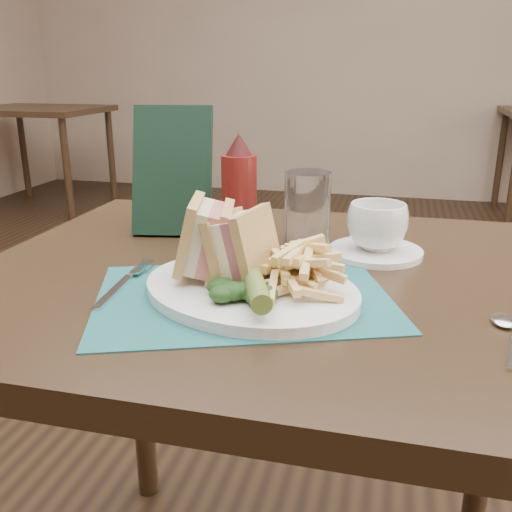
{
  "coord_description": "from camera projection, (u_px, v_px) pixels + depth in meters",
  "views": [
    {
      "loc": [
        0.17,
        -1.28,
        1.04
      ],
      "look_at": [
        -0.01,
        -0.58,
        0.8
      ],
      "focal_mm": 40.0,
      "sensor_mm": 36.0,
      "label": 1
    }
  ],
  "objects": [
    {
      "name": "table_bg_left",
      "position": [
        43.0,
        159.0,
        4.24
      ],
      "size": [
        0.9,
        0.75,
        0.75
      ],
      "primitive_type": null,
      "color": "black",
      "rests_on": "ground"
    },
    {
      "name": "plate",
      "position": [
        250.0,
        290.0,
        0.75
      ],
      "size": [
        0.37,
        0.34,
        0.01
      ],
      "primitive_type": null,
      "rotation": [
        0.0,
        0.0,
        -0.41
      ],
      "color": "white",
      "rests_on": "placemat"
    },
    {
      "name": "sandwich_half_a",
      "position": [
        189.0,
        237.0,
        0.77
      ],
      "size": [
        0.1,
        0.12,
        0.11
      ],
      "primitive_type": null,
      "rotation": [
        0.0,
        0.24,
        0.23
      ],
      "color": "tan",
      "rests_on": "plate"
    },
    {
      "name": "ketchup_bottle",
      "position": [
        239.0,
        189.0,
        0.96
      ],
      "size": [
        0.08,
        0.08,
        0.19
      ],
      "primitive_type": null,
      "rotation": [
        0.0,
        0.0,
        -0.4
      ],
      "color": "#5E1310",
      "rests_on": "table_main"
    },
    {
      "name": "pickle_spear",
      "position": [
        256.0,
        287.0,
        0.68
      ],
      "size": [
        0.06,
        0.12,
        0.03
      ],
      "primitive_type": "cylinder",
      "rotation": [
        1.54,
        0.0,
        0.35
      ],
      "color": "#526B29",
      "rests_on": "plate"
    },
    {
      "name": "check_presenter",
      "position": [
        172.0,
        171.0,
        1.01
      ],
      "size": [
        0.15,
        0.11,
        0.22
      ],
      "primitive_type": "cube",
      "rotation": [
        -0.31,
        0.0,
        0.19
      ],
      "color": "black",
      "rests_on": "table_main"
    },
    {
      "name": "saucer",
      "position": [
        375.0,
        252.0,
        0.92
      ],
      "size": [
        0.18,
        0.18,
        0.01
      ],
      "primitive_type": "cylinder",
      "rotation": [
        0.0,
        0.0,
        -0.27
      ],
      "color": "white",
      "rests_on": "table_main"
    },
    {
      "name": "fork",
      "position": [
        124.0,
        280.0,
        0.79
      ],
      "size": [
        0.05,
        0.17,
        0.01
      ],
      "primitive_type": null,
      "rotation": [
        0.0,
        0.0,
        0.09
      ],
      "color": "silver",
      "rests_on": "placemat"
    },
    {
      "name": "table_main",
      "position": [
        271.0,
        476.0,
        0.97
      ],
      "size": [
        0.9,
        0.75,
        0.75
      ],
      "primitive_type": null,
      "color": "black",
      "rests_on": "ground"
    },
    {
      "name": "wall_back",
      "position": [
        375.0,
        196.0,
        4.77
      ],
      "size": [
        6.0,
        0.0,
        6.0
      ],
      "primitive_type": "plane",
      "rotation": [
        1.57,
        0.0,
        0.0
      ],
      "color": "#9F8871",
      "rests_on": "ground"
    },
    {
      "name": "floor",
      "position": [
        310.0,
        468.0,
        1.55
      ],
      "size": [
        7.0,
        7.0,
        0.0
      ],
      "primitive_type": "plane",
      "color": "black",
      "rests_on": "ground"
    },
    {
      "name": "drinking_glass",
      "position": [
        307.0,
        212.0,
        0.92
      ],
      "size": [
        0.08,
        0.08,
        0.13
      ],
      "primitive_type": "cylinder",
      "rotation": [
        0.0,
        0.0,
        0.03
      ],
      "color": "white",
      "rests_on": "table_main"
    },
    {
      "name": "spoon",
      "position": [
        510.0,
        336.0,
        0.63
      ],
      "size": [
        0.06,
        0.15,
        0.01
      ],
      "primitive_type": null,
      "rotation": [
        0.0,
        0.0,
        -0.21
      ],
      "color": "silver",
      "rests_on": "table_main"
    },
    {
      "name": "sandwich_half_b",
      "position": [
        229.0,
        243.0,
        0.76
      ],
      "size": [
        0.09,
        0.11,
        0.1
      ],
      "primitive_type": null,
      "rotation": [
        0.0,
        -0.24,
        -0.2
      ],
      "color": "tan",
      "rests_on": "plate"
    },
    {
      "name": "kale_garnish",
      "position": [
        241.0,
        289.0,
        0.7
      ],
      "size": [
        0.11,
        0.08,
        0.03
      ],
      "primitive_type": null,
      "color": "#163212",
      "rests_on": "plate"
    },
    {
      "name": "coffee_cup",
      "position": [
        377.0,
        226.0,
        0.91
      ],
      "size": [
        0.13,
        0.13,
        0.08
      ],
      "primitive_type": "imported",
      "rotation": [
        0.0,
        0.0,
        0.47
      ],
      "color": "white",
      "rests_on": "saucer"
    },
    {
      "name": "fries_pile",
      "position": [
        300.0,
        263.0,
        0.74
      ],
      "size": [
        0.18,
        0.2,
        0.06
      ],
      "primitive_type": null,
      "color": "#EBC475",
      "rests_on": "plate"
    },
    {
      "name": "placemat",
      "position": [
        243.0,
        297.0,
        0.75
      ],
      "size": [
        0.45,
        0.39,
        0.0
      ],
      "primitive_type": "cube",
      "rotation": [
        0.0,
        0.0,
        0.36
      ],
      "color": "#1B5658",
      "rests_on": "table_main"
    }
  ]
}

